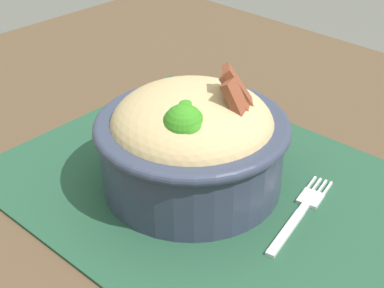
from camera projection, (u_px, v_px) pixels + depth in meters
table at (225, 244)px, 0.62m from camera, size 1.18×0.92×0.71m
placemat at (210, 184)px, 0.60m from camera, size 0.45×0.35×0.00m
bowl at (192, 139)px, 0.57m from camera, size 0.21×0.21×0.14m
fork at (302, 211)px, 0.56m from camera, size 0.04×0.14×0.00m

